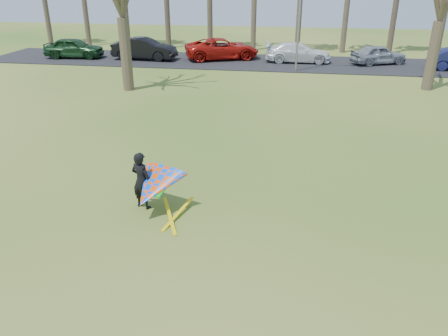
# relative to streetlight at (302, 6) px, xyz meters

# --- Properties ---
(ground) EXTENTS (100.00, 100.00, 0.00)m
(ground) POSITION_rel_streetlight_xyz_m (-2.16, -22.00, -4.46)
(ground) COLOR #225A13
(ground) RESTS_ON ground
(parking_strip) EXTENTS (46.00, 7.00, 0.06)m
(parking_strip) POSITION_rel_streetlight_xyz_m (-2.16, 3.00, -4.43)
(parking_strip) COLOR black
(parking_strip) RESTS_ON ground
(streetlight) EXTENTS (2.28, 0.18, 8.00)m
(streetlight) POSITION_rel_streetlight_xyz_m (0.00, 0.00, 0.00)
(streetlight) COLOR gray
(streetlight) RESTS_ON ground
(car_0) EXTENTS (4.91, 2.34, 1.62)m
(car_0) POSITION_rel_streetlight_xyz_m (-18.32, 2.35, -3.59)
(car_0) COLOR #183D1D
(car_0) RESTS_ON parking_strip
(car_1) EXTENTS (5.25, 2.09, 1.70)m
(car_1) POSITION_rel_streetlight_xyz_m (-12.34, 2.57, -3.55)
(car_1) COLOR black
(car_1) RESTS_ON parking_strip
(car_2) EXTENTS (6.55, 4.79, 1.66)m
(car_2) POSITION_rel_streetlight_xyz_m (-6.17, 3.75, -3.58)
(car_2) COLOR #B6160E
(car_2) RESTS_ON parking_strip
(car_3) EXTENTS (5.20, 2.33, 1.48)m
(car_3) POSITION_rel_streetlight_xyz_m (-0.06, 3.42, -3.66)
(car_3) COLOR white
(car_3) RESTS_ON parking_strip
(car_4) EXTENTS (4.57, 3.27, 1.44)m
(car_4) POSITION_rel_streetlight_xyz_m (6.06, 3.58, -3.68)
(car_4) COLOR #93989F
(car_4) RESTS_ON parking_strip
(kite_flyer) EXTENTS (2.13, 2.39, 2.02)m
(kite_flyer) POSITION_rel_streetlight_xyz_m (-4.13, -21.08, -3.61)
(kite_flyer) COLOR black
(kite_flyer) RESTS_ON ground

